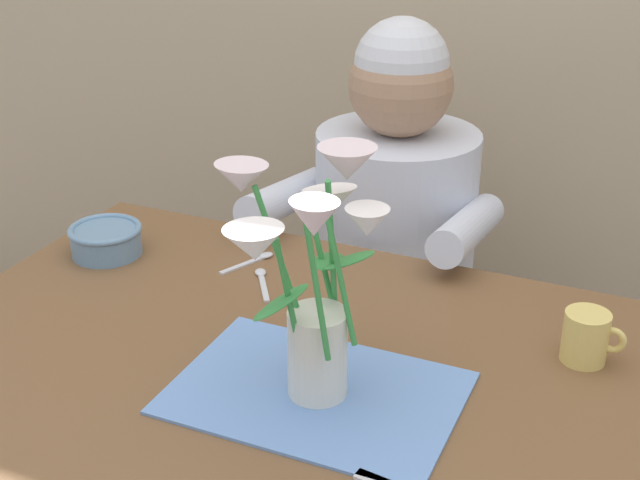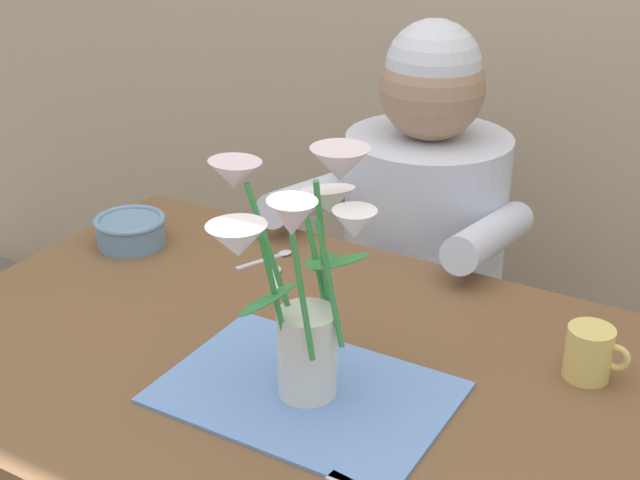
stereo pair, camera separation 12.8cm
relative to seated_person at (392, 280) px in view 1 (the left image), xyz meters
The scene contains 8 objects.
dining_table 0.62m from the seated_person, 84.88° to the right, with size 1.20×0.80×0.74m.
seated_person is the anchor object (origin of this frame).
striped_placemat 0.72m from the seated_person, 79.77° to the right, with size 0.40×0.28×0.01m, color #6B93D1.
flower_vase 0.79m from the seated_person, 80.22° to the right, with size 0.26×0.30×0.35m.
ceramic_bowl 0.64m from the seated_person, 133.94° to the right, with size 0.14×0.14×0.06m.
tea_cup 0.67m from the seated_person, 44.27° to the right, with size 0.09×0.07×0.08m.
spoon_0 0.42m from the seated_person, 113.17° to the right, with size 0.06×0.11×0.01m.
spoon_1 0.46m from the seated_person, 103.95° to the right, with size 0.08×0.11×0.01m.
Camera 1 is at (0.49, -1.01, 1.47)m, focal length 49.51 mm.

